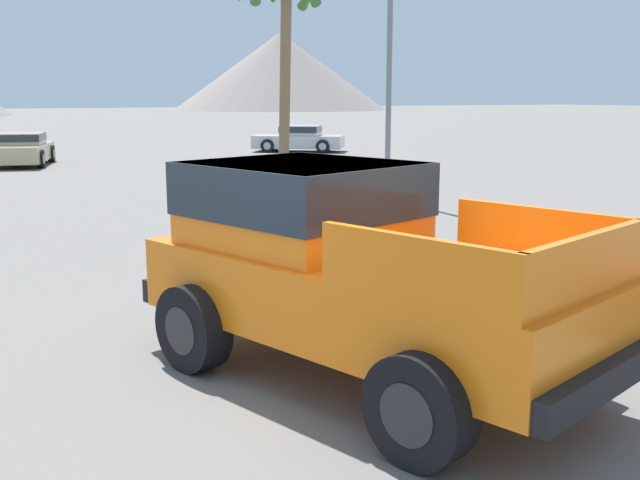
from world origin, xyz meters
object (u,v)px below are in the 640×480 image
(street_lamp_post, at_px, (390,18))
(parked_car_tan, at_px, (21,149))
(parked_car_silver, at_px, (299,138))
(orange_pickup_truck, at_px, (344,259))
(palm_tree_short, at_px, (283,15))
(red_convertible_car, at_px, (638,295))

(street_lamp_post, bearing_deg, parked_car_tan, 117.28)
(parked_car_tan, bearing_deg, parked_car_silver, 23.42)
(orange_pickup_truck, xyz_separation_m, parked_car_silver, (11.92, 26.36, -0.49))
(parked_car_tan, xyz_separation_m, palm_tree_short, (7.74, -7.22, 4.61))
(orange_pickup_truck, relative_size, parked_car_tan, 1.11)
(orange_pickup_truck, height_order, red_convertible_car, orange_pickup_truck)
(red_convertible_car, bearing_deg, street_lamp_post, 41.35)
(red_convertible_car, relative_size, street_lamp_post, 0.64)
(red_convertible_car, bearing_deg, parked_car_silver, 41.00)
(street_lamp_post, height_order, palm_tree_short, street_lamp_post)
(parked_car_tan, height_order, street_lamp_post, street_lamp_post)
(palm_tree_short, bearing_deg, red_convertible_car, -101.25)
(red_convertible_car, height_order, parked_car_tan, parked_car_tan)
(red_convertible_car, relative_size, palm_tree_short, 0.70)
(orange_pickup_truck, relative_size, parked_car_silver, 1.12)
(orange_pickup_truck, xyz_separation_m, red_convertible_car, (3.60, -0.38, -0.71))
(street_lamp_post, xyz_separation_m, palm_tree_short, (0.31, 7.18, 0.73))
(parked_car_tan, height_order, parked_car_silver, parked_car_tan)
(parked_car_tan, bearing_deg, red_convertible_car, -65.02)
(street_lamp_post, relative_size, palm_tree_short, 1.08)
(orange_pickup_truck, bearing_deg, street_lamp_post, 37.62)
(red_convertible_car, bearing_deg, palm_tree_short, 47.03)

